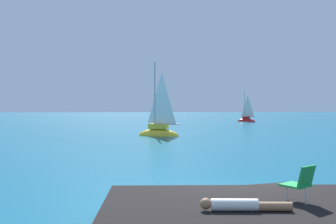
% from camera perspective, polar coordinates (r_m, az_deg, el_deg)
% --- Properties ---
extents(ground_plane, '(160.00, 160.00, 0.00)m').
position_cam_1_polar(ground_plane, '(12.11, 8.26, -11.64)').
color(ground_plane, '#0F5675').
extents(boulder_seaward, '(1.92, 1.71, 0.93)m').
position_cam_1_polar(boulder_seaward, '(11.68, 14.84, -12.18)').
color(boulder_seaward, black).
rests_on(boulder_seaward, ground).
extents(boulder_inland, '(1.76, 1.82, 0.96)m').
position_cam_1_polar(boulder_inland, '(11.22, 13.03, -12.74)').
color(boulder_inland, black).
rests_on(boulder_inland, ground).
extents(sailboat_near, '(3.45, 2.27, 6.22)m').
position_cam_1_polar(sailboat_near, '(31.94, -1.27, -2.69)').
color(sailboat_near, yellow).
rests_on(sailboat_near, ground).
extents(sailboat_far, '(2.38, 1.52, 4.29)m').
position_cam_1_polar(sailboat_far, '(53.89, 10.63, -1.04)').
color(sailboat_far, red).
rests_on(sailboat_far, ground).
extents(person_sunbather, '(1.76, 0.31, 0.25)m').
position_cam_1_polar(person_sunbather, '(8.32, 9.95, -12.41)').
color(person_sunbather, white).
rests_on(person_sunbather, shore_ledge).
extents(beach_chair, '(0.74, 0.76, 0.80)m').
position_cam_1_polar(beach_chair, '(9.16, 17.60, -9.05)').
color(beach_chair, green).
rests_on(beach_chair, shore_ledge).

